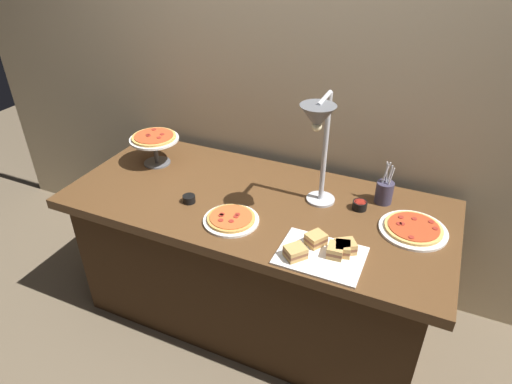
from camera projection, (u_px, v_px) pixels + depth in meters
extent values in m
plane|color=brown|center=(256.00, 309.00, 2.59)|extent=(8.00, 8.00, 0.00)
cube|color=#C6B593|center=(294.00, 84.00, 2.34)|extent=(4.40, 0.04, 2.40)
cube|color=brown|center=(255.00, 205.00, 2.20)|extent=(1.90, 0.84, 0.05)
cube|color=#3C2715|center=(256.00, 263.00, 2.40)|extent=(1.75, 0.74, 0.71)
cylinder|color=#B7BABF|center=(320.00, 199.00, 2.19)|extent=(0.14, 0.14, 0.01)
cylinder|color=#B7BABF|center=(325.00, 149.00, 2.04)|extent=(0.02, 0.02, 0.54)
cylinder|color=#B7BABF|center=(324.00, 98.00, 1.83)|extent=(0.02, 0.17, 0.02)
cone|color=#595B60|center=(317.00, 117.00, 1.79)|extent=(0.15, 0.15, 0.10)
sphere|color=#F9EAB2|center=(317.00, 126.00, 1.81)|extent=(0.04, 0.04, 0.04)
cylinder|color=white|center=(413.00, 230.00, 1.97)|extent=(0.30, 0.30, 0.01)
cylinder|color=#DBA856|center=(414.00, 228.00, 1.97)|extent=(0.25, 0.25, 0.01)
cylinder|color=#AD3D1E|center=(414.00, 226.00, 1.96)|extent=(0.22, 0.22, 0.00)
cylinder|color=maroon|center=(402.00, 224.00, 1.97)|extent=(0.02, 0.02, 0.00)
cylinder|color=maroon|center=(399.00, 224.00, 1.97)|extent=(0.02, 0.02, 0.00)
cylinder|color=maroon|center=(401.00, 217.00, 2.02)|extent=(0.02, 0.02, 0.00)
cylinder|color=maroon|center=(414.00, 219.00, 2.01)|extent=(0.02, 0.02, 0.00)
cylinder|color=maroon|center=(411.00, 237.00, 1.89)|extent=(0.02, 0.02, 0.00)
cylinder|color=maroon|center=(435.00, 229.00, 1.94)|extent=(0.02, 0.02, 0.00)
cylinder|color=maroon|center=(431.00, 222.00, 1.99)|extent=(0.02, 0.02, 0.00)
cylinder|color=white|center=(231.00, 220.00, 2.03)|extent=(0.26, 0.26, 0.01)
cylinder|color=#C68E42|center=(231.00, 218.00, 2.03)|extent=(0.22, 0.22, 0.01)
cylinder|color=#C65628|center=(231.00, 217.00, 2.02)|extent=(0.19, 0.19, 0.00)
cylinder|color=maroon|center=(221.00, 220.00, 2.00)|extent=(0.02, 0.02, 0.00)
cylinder|color=maroon|center=(221.00, 215.00, 2.03)|extent=(0.02, 0.02, 0.00)
cylinder|color=maroon|center=(222.00, 214.00, 2.04)|extent=(0.02, 0.02, 0.00)
cylinder|color=maroon|center=(231.00, 221.00, 1.99)|extent=(0.02, 0.02, 0.00)
cylinder|color=maroon|center=(236.00, 217.00, 2.02)|extent=(0.02, 0.02, 0.00)
cylinder|color=maroon|center=(238.00, 214.00, 2.04)|extent=(0.02, 0.02, 0.00)
cylinder|color=#595B60|center=(156.00, 152.00, 2.48)|extent=(0.02, 0.02, 0.14)
cylinder|color=#595B60|center=(157.00, 163.00, 2.51)|extent=(0.15, 0.15, 0.01)
cylinder|color=white|center=(154.00, 139.00, 2.44)|extent=(0.27, 0.27, 0.01)
cylinder|color=gold|center=(154.00, 137.00, 2.43)|extent=(0.24, 0.24, 0.01)
cylinder|color=#B74723|center=(154.00, 136.00, 2.43)|extent=(0.21, 0.21, 0.00)
cylinder|color=maroon|center=(148.00, 135.00, 2.43)|extent=(0.02, 0.02, 0.00)
cylinder|color=maroon|center=(159.00, 138.00, 2.40)|extent=(0.02, 0.02, 0.00)
cylinder|color=maroon|center=(162.00, 134.00, 2.43)|extent=(0.02, 0.02, 0.00)
cylinder|color=maroon|center=(154.00, 130.00, 2.49)|extent=(0.02, 0.02, 0.00)
cylinder|color=maroon|center=(149.00, 136.00, 2.42)|extent=(0.02, 0.02, 0.00)
cube|color=white|center=(321.00, 256.00, 1.82)|extent=(0.35, 0.26, 0.01)
cube|color=tan|center=(295.00, 255.00, 1.81)|extent=(0.11, 0.11, 0.02)
cube|color=brown|center=(295.00, 252.00, 1.80)|extent=(0.11, 0.11, 0.01)
cube|color=tan|center=(296.00, 249.00, 1.79)|extent=(0.11, 0.11, 0.02)
cube|color=tan|center=(316.00, 242.00, 1.88)|extent=(0.10, 0.10, 0.02)
cube|color=brown|center=(316.00, 239.00, 1.87)|extent=(0.10, 0.10, 0.01)
cube|color=tan|center=(316.00, 236.00, 1.86)|extent=(0.10, 0.10, 0.02)
cube|color=tan|center=(335.00, 254.00, 1.82)|extent=(0.07, 0.08, 0.02)
cube|color=brown|center=(335.00, 251.00, 1.81)|extent=(0.07, 0.08, 0.01)
cube|color=tan|center=(336.00, 247.00, 1.80)|extent=(0.07, 0.08, 0.02)
cube|color=tan|center=(345.00, 250.00, 1.84)|extent=(0.10, 0.10, 0.02)
cube|color=brown|center=(345.00, 247.00, 1.83)|extent=(0.10, 0.10, 0.01)
cube|color=tan|center=(346.00, 244.00, 1.82)|extent=(0.10, 0.10, 0.02)
cube|color=tan|center=(342.00, 252.00, 1.82)|extent=(0.08, 0.08, 0.02)
cube|color=brown|center=(343.00, 249.00, 1.82)|extent=(0.08, 0.08, 0.01)
cube|color=tan|center=(343.00, 246.00, 1.81)|extent=(0.08, 0.08, 0.02)
cylinder|color=black|center=(360.00, 205.00, 2.11)|extent=(0.07, 0.07, 0.04)
cylinder|color=maroon|center=(360.00, 202.00, 2.10)|extent=(0.06, 0.06, 0.01)
cylinder|color=black|center=(189.00, 199.00, 2.17)|extent=(0.06, 0.06, 0.04)
cylinder|color=gold|center=(189.00, 196.00, 2.16)|extent=(0.05, 0.05, 0.01)
cylinder|color=#383347|center=(384.00, 192.00, 2.15)|extent=(0.08, 0.08, 0.11)
cylinder|color=#B7BABF|center=(386.00, 179.00, 2.12)|extent=(0.03, 0.01, 0.18)
cylinder|color=#B7BABF|center=(389.00, 184.00, 2.10)|extent=(0.03, 0.03, 0.16)
cylinder|color=#B7BABF|center=(388.00, 181.00, 2.12)|extent=(0.02, 0.02, 0.17)
cylinder|color=#B7BABF|center=(383.00, 181.00, 2.11)|extent=(0.03, 0.02, 0.18)
cylinder|color=#B7BABF|center=(383.00, 179.00, 2.12)|extent=(0.05, 0.01, 0.18)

